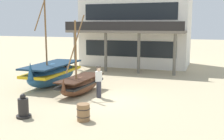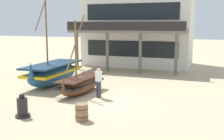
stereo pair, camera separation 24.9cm
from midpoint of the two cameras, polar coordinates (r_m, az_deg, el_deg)
name	(u,v)px [view 2 (the right image)]	position (r m, az deg, el deg)	size (l,w,h in m)	color
ground_plane	(105,100)	(14.40, -0.89, -6.12)	(120.00, 120.00, 0.00)	tan
fishing_boat_near_left	(53,73)	(18.07, -11.68, -0.61)	(2.01, 5.04, 7.02)	#23517A
fishing_boat_centre_large	(80,84)	(15.59, -6.08, -2.95)	(1.47, 3.67, 4.38)	brown
fisherman_by_hull	(99,82)	(14.63, -2.29, -2.52)	(0.42, 0.34, 1.68)	#33333D
capstan_winch	(22,108)	(12.26, -17.45, -7.41)	(0.62, 0.62, 1.02)	black
wooden_barrel	(82,112)	(11.35, -5.64, -8.66)	(0.56, 0.56, 0.70)	olive
harbor_building_main	(139,30)	(26.54, 5.80, 8.25)	(10.08, 7.88, 6.62)	white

